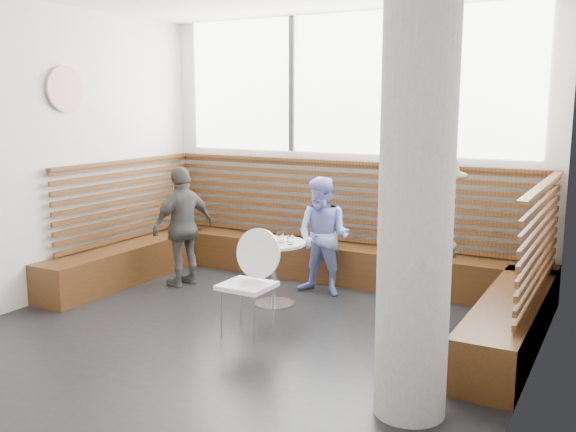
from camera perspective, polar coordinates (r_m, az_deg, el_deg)
The scene contains 15 objects.
room at distance 5.68m, azimuth -4.84°, elevation 4.44°, with size 5.00×5.00×3.20m.
booth at distance 7.40m, azimuth 2.88°, elevation -3.60°, with size 5.00×2.50×1.44m.
concrete_column at distance 4.33m, azimuth 11.37°, elevation 2.52°, with size 0.50×0.50×3.20m, color gray.
wall_art at distance 7.57m, azimuth -19.19°, elevation 10.62°, with size 0.50×0.50×0.03m, color white.
cafe_table at distance 6.86m, azimuth -1.26°, elevation -3.91°, with size 0.68×0.68×0.70m.
cafe_chair at distance 6.00m, azimuth -3.28°, elevation -5.13°, with size 0.47×0.46×0.99m.
adult_man at distance 6.48m, azimuth 12.81°, elevation -1.90°, with size 1.09×0.62×1.68m, color #555B3D.
child_back at distance 7.22m, azimuth 3.17°, elevation -1.83°, with size 0.65×0.51×1.34m, color #8292E1.
child_left at distance 7.67m, azimuth -9.30°, elevation -0.92°, with size 0.83×0.35×1.42m, color #494642.
plate_near at distance 6.94m, azimuth -1.44°, elevation -2.01°, with size 0.21×0.21×0.01m, color white.
plate_far at distance 6.89m, azimuth 0.17°, elevation -2.11°, with size 0.20×0.20×0.01m, color white.
glass_left at distance 6.85m, azimuth -3.04°, elevation -1.77°, with size 0.07×0.07×0.11m, color white.
glass_mid at distance 6.76m, azimuth -0.69°, elevation -1.88°, with size 0.08×0.08×0.12m, color white.
glass_right at distance 6.69m, azimuth 0.21°, elevation -2.10°, with size 0.06×0.06×0.10m, color white.
menu_card at distance 6.62m, azimuth -1.82°, elevation -2.65°, with size 0.21×0.15×0.00m, color #A5C64C.
Camera 1 is at (3.13, -4.71, 2.15)m, focal length 40.00 mm.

